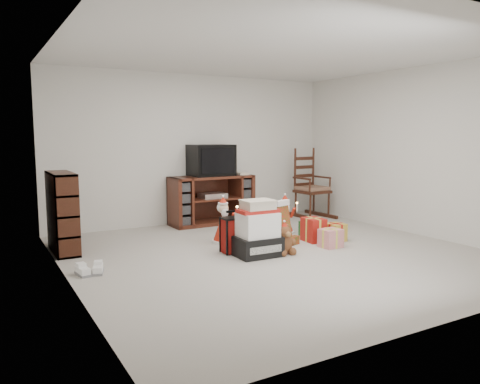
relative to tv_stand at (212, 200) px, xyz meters
name	(u,v)px	position (x,y,z in m)	size (l,w,h in m)	color
room	(278,155)	(-0.18, -2.22, 0.84)	(5.01, 5.01, 2.51)	#AFA9A0
tv_stand	(212,200)	(0.00, 0.00, 0.00)	(1.43, 0.53, 0.81)	#4E1F16
bookshelf	(62,214)	(-2.51, -0.77, 0.09)	(0.28, 0.84, 1.03)	#3D1910
rocking_chair	(310,192)	(1.87, -0.27, 0.04)	(0.57, 0.89, 1.30)	#3D1910
gift_pile	(258,232)	(-0.45, -2.19, -0.11)	(0.56, 0.41, 0.69)	black
red_suitcase	(236,235)	(-0.60, -1.91, -0.17)	(0.36, 0.19, 0.54)	maroon
stocking	(284,223)	(0.14, -1.92, -0.09)	(0.30, 0.13, 0.63)	#0C6E19
teddy_bear	(283,241)	(-0.11, -2.27, -0.24)	(0.25, 0.22, 0.37)	brown
santa_figurine	(285,218)	(0.61, -1.26, -0.18)	(0.29, 0.28, 0.60)	#B52413
mrs_claus_figurine	(223,225)	(-0.49, -1.35, -0.16)	(0.32, 0.30, 0.66)	#B52413
sneaker_pair	(90,270)	(-2.43, -1.95, -0.36)	(0.32, 0.27, 0.09)	white
gift_cluster	(321,231)	(0.76, -1.95, -0.27)	(0.61, 0.94, 0.28)	#A81A13
crt_television	(211,160)	(0.01, 0.03, 0.67)	(0.72, 0.53, 0.52)	black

